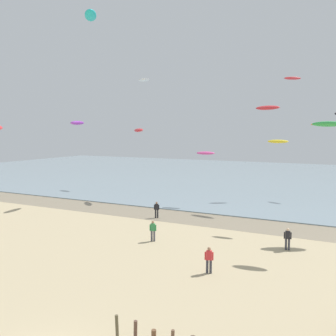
% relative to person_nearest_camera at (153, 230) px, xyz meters
% --- Properties ---
extents(wet_sand_strip, '(120.00, 5.36, 0.01)m').
position_rel_person_nearest_camera_xyz_m(wet_sand_strip, '(4.34, 8.96, -0.91)').
color(wet_sand_strip, gray).
rests_on(wet_sand_strip, ground).
extents(sea, '(160.00, 70.00, 0.10)m').
position_rel_person_nearest_camera_xyz_m(sea, '(4.34, 46.64, -0.87)').
color(sea, '#7F939E').
rests_on(sea, ground).
extents(person_nearest_camera, '(0.55, 0.31, 1.71)m').
position_rel_person_nearest_camera_xyz_m(person_nearest_camera, '(0.00, 0.00, 0.00)').
color(person_nearest_camera, '#4C4C56').
rests_on(person_nearest_camera, ground).
extents(person_mid_beach, '(0.56, 0.29, 1.71)m').
position_rel_person_nearest_camera_xyz_m(person_mid_beach, '(10.27, 2.64, 0.00)').
color(person_mid_beach, '#383842').
rests_on(person_mid_beach, ground).
extents(person_right_flank, '(0.55, 0.31, 1.71)m').
position_rel_person_nearest_camera_xyz_m(person_right_flank, '(6.61, -4.51, 0.00)').
color(person_right_flank, '#383842').
rests_on(person_right_flank, ground).
extents(person_far_down_beach, '(0.55, 0.32, 1.71)m').
position_rel_person_nearest_camera_xyz_m(person_far_down_beach, '(-3.74, 7.47, 0.00)').
color(person_far_down_beach, '#232328').
rests_on(person_far_down_beach, ground).
extents(kite_aloft_0, '(2.69, 2.54, 0.61)m').
position_rel_person_nearest_camera_xyz_m(kite_aloft_0, '(-11.15, 16.16, 8.22)').
color(kite_aloft_0, red).
extents(kite_aloft_1, '(2.09, 1.43, 0.40)m').
position_rel_person_nearest_camera_xyz_m(kite_aloft_1, '(9.81, 27.19, 8.99)').
color(kite_aloft_1, orange).
extents(kite_aloft_2, '(3.02, 1.53, 0.71)m').
position_rel_person_nearest_camera_xyz_m(kite_aloft_2, '(5.23, 17.71, 10.77)').
color(kite_aloft_2, red).
extents(kite_aloft_3, '(1.89, 0.75, 0.42)m').
position_rel_person_nearest_camera_xyz_m(kite_aloft_3, '(8.18, 8.79, 7.18)').
color(kite_aloft_3, yellow).
extents(kite_aloft_4, '(1.54, 3.03, 0.59)m').
position_rel_person_nearest_camera_xyz_m(kite_aloft_4, '(-15.86, 9.64, 9.09)').
color(kite_aloft_4, purple).
extents(kite_aloft_7, '(2.48, 1.39, 0.66)m').
position_rel_person_nearest_camera_xyz_m(kite_aloft_7, '(-16.81, 27.20, 16.36)').
color(kite_aloft_7, white).
extents(kite_aloft_9, '(2.36, 1.11, 0.49)m').
position_rel_person_nearest_camera_xyz_m(kite_aloft_9, '(-1.76, 16.24, 5.45)').
color(kite_aloft_9, '#E54C99').
extents(kite_aloft_10, '(2.36, 1.00, 0.54)m').
position_rel_person_nearest_camera_xyz_m(kite_aloft_10, '(12.74, 3.71, 8.64)').
color(kite_aloft_10, green).
extents(kite_aloft_11, '(2.43, 1.94, 0.45)m').
position_rel_person_nearest_camera_xyz_m(kite_aloft_11, '(6.26, 27.96, 15.28)').
color(kite_aloft_11, red).
extents(kite_aloft_12, '(2.57, 3.06, 0.64)m').
position_rel_person_nearest_camera_xyz_m(kite_aloft_12, '(-5.73, -0.29, 17.76)').
color(kite_aloft_12, '#19B2B7').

